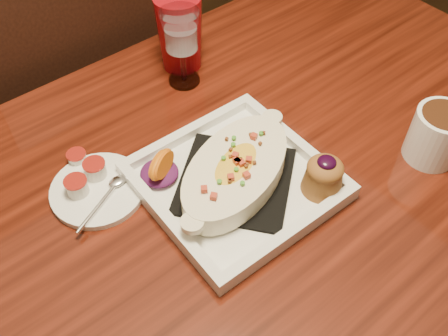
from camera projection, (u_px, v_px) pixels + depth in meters
table at (226, 226)px, 0.91m from camera, size 1.50×0.90×0.75m
chair_far at (77, 105)px, 1.34m from camera, size 0.42×0.42×0.93m
plate at (241, 175)px, 0.82m from camera, size 0.30×0.30×0.08m
coffee_mug at (438, 132)px, 0.85m from camera, size 0.13×0.09×0.10m
goblet at (181, 35)px, 0.94m from camera, size 0.08×0.08×0.16m
saucer at (95, 188)px, 0.83m from camera, size 0.16×0.16×0.11m
creamer_loose at (77, 159)px, 0.87m from camera, size 0.03×0.03×0.03m
red_tumbler at (180, 32)px, 1.00m from camera, size 0.09×0.09×0.16m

